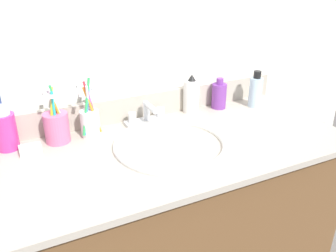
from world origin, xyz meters
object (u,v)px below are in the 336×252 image
Objects in this scene: cup_pink at (57,126)px; faucet at (147,116)px; bottle_lotion_white at (191,96)px; cup_white_ceramic at (90,120)px; soap_bar at (31,150)px; bottle_cream_purple at (219,95)px; bottle_gel_clear at (256,91)px; bottle_soap_pink at (5,130)px.

faucet is at bearing 0.72° from cup_pink.
cup_white_ceramic is (-0.40, -0.03, -0.01)m from bottle_lotion_white.
soap_bar is at bearing -173.15° from bottle_lotion_white.
cup_white_ceramic is at bearing -175.79° from bottle_lotion_white.
bottle_lotion_white is at bearing 173.97° from bottle_cream_purple.
cup_pink is (-0.76, 0.03, -0.01)m from bottle_gel_clear.
bottle_cream_purple is 0.63× the size of cup_pink.
faucet is 1.08× the size of bottle_lotion_white.
bottle_lotion_white is 1.03× the size of bottle_gel_clear.
bottle_cream_purple is at bearing 1.57° from cup_pink.
bottle_lotion_white reaches higher than bottle_cream_purple.
bottle_soap_pink is (-0.46, 0.02, 0.04)m from faucet.
cup_white_ceramic is (0.26, -0.02, -0.01)m from bottle_soap_pink.
bottle_cream_purple is at bearing -0.15° from bottle_soap_pink.
cup_pink is (-0.62, -0.02, 0.00)m from bottle_cream_purple.
bottle_gel_clear is 0.74× the size of cup_white_ceramic.
soap_bar is (-0.85, -0.01, -0.05)m from bottle_gel_clear.
cup_pink reaches higher than bottle_cream_purple.
cup_white_ceramic is at bearing -4.25° from bottle_soap_pink.
bottle_cream_purple is at bearing 1.88° from cup_white_ceramic.
bottle_soap_pink is at bearing 133.09° from soap_bar.
bottle_cream_purple reaches higher than soap_bar.
bottle_soap_pink is at bearing 178.11° from faucet.
bottle_lotion_white is 1.23× the size of bottle_cream_purple.
faucet is at bearing -172.46° from bottle_lotion_white.
bottle_gel_clear is 1.03× the size of bottle_soap_pink.
cup_white_ceramic reaches higher than bottle_lotion_white.
cup_white_ceramic is (-0.52, -0.02, 0.00)m from bottle_cream_purple.
cup_white_ceramic is (-0.21, -0.00, 0.03)m from faucet.
cup_pink is at bearing -179.92° from cup_white_ceramic.
bottle_gel_clear reaches higher than soap_bar.
bottle_lotion_white is 0.40m from cup_white_ceramic.
bottle_gel_clear is 0.91m from bottle_soap_pink.
soap_bar is at bearing -173.48° from faucet.
bottle_soap_pink is at bearing 179.85° from bottle_cream_purple.
bottle_lotion_white is at bearing 166.05° from bottle_gel_clear.
bottle_cream_purple is 1.89× the size of soap_bar.
bottle_soap_pink reaches higher than soap_bar.
bottle_lotion_white reaches higher than faucet.
bottle_lotion_white is 0.51m from cup_pink.
faucet is 0.31m from cup_pink.
bottle_lotion_white is 0.60m from soap_bar.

